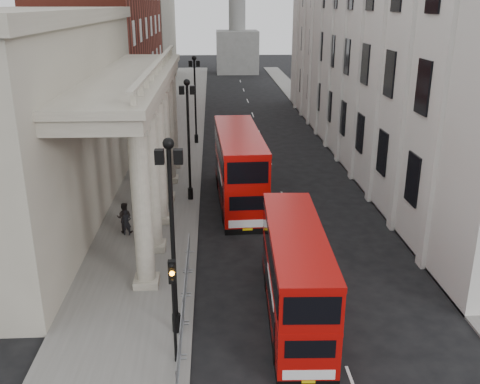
{
  "coord_description": "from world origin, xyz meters",
  "views": [
    {
      "loc": [
        1.07,
        -15.28,
        13.14
      ],
      "look_at": [
        2.51,
        12.92,
        3.09
      ],
      "focal_mm": 40.0,
      "sensor_mm": 36.0,
      "label": 1
    }
  ],
  "objects_px": {
    "lamp_post_mid": "(188,132)",
    "pedestrian_c": "(150,191)",
    "bus_near": "(295,273)",
    "bus_far": "(239,166)",
    "traffic_light": "(173,293)",
    "lamp_post_north": "(195,94)",
    "pedestrian_a": "(126,222)",
    "pedestrian_b": "(124,218)",
    "lamp_post_south": "(172,226)"
  },
  "relations": [
    {
      "from": "bus_near",
      "to": "pedestrian_a",
      "type": "xyz_separation_m",
      "value": [
        -8.65,
        8.98,
        -1.24
      ]
    },
    {
      "from": "lamp_post_north",
      "to": "traffic_light",
      "type": "distance_m",
      "value": 34.07
    },
    {
      "from": "lamp_post_south",
      "to": "bus_far",
      "type": "xyz_separation_m",
      "value": [
        3.39,
        15.66,
        -2.33
      ]
    },
    {
      "from": "bus_far",
      "to": "pedestrian_a",
      "type": "distance_m",
      "value": 9.07
    },
    {
      "from": "pedestrian_a",
      "to": "pedestrian_c",
      "type": "distance_m",
      "value": 5.53
    },
    {
      "from": "pedestrian_a",
      "to": "pedestrian_c",
      "type": "relative_size",
      "value": 0.96
    },
    {
      "from": "bus_near",
      "to": "bus_far",
      "type": "distance_m",
      "value": 14.68
    },
    {
      "from": "lamp_post_north",
      "to": "traffic_light",
      "type": "xyz_separation_m",
      "value": [
        0.1,
        -34.02,
        -1.8
      ]
    },
    {
      "from": "lamp_post_mid",
      "to": "traffic_light",
      "type": "bearing_deg",
      "value": -89.68
    },
    {
      "from": "lamp_post_mid",
      "to": "pedestrian_a",
      "type": "relative_size",
      "value": 5.33
    },
    {
      "from": "bus_far",
      "to": "pedestrian_a",
      "type": "height_order",
      "value": "bus_far"
    },
    {
      "from": "lamp_post_mid",
      "to": "pedestrian_c",
      "type": "xyz_separation_m",
      "value": [
        -2.72,
        -0.47,
        -3.98
      ]
    },
    {
      "from": "bus_near",
      "to": "pedestrian_b",
      "type": "relative_size",
      "value": 5.1
    },
    {
      "from": "pedestrian_b",
      "to": "pedestrian_c",
      "type": "height_order",
      "value": "pedestrian_b"
    },
    {
      "from": "bus_far",
      "to": "pedestrian_c",
      "type": "bearing_deg",
      "value": 178.88
    },
    {
      "from": "traffic_light",
      "to": "bus_far",
      "type": "xyz_separation_m",
      "value": [
        3.29,
        17.67,
        -0.52
      ]
    },
    {
      "from": "lamp_post_south",
      "to": "pedestrian_c",
      "type": "bearing_deg",
      "value": 99.93
    },
    {
      "from": "lamp_post_north",
      "to": "pedestrian_b",
      "type": "xyz_separation_m",
      "value": [
        -3.71,
        -21.57,
        -3.85
      ]
    },
    {
      "from": "lamp_post_south",
      "to": "lamp_post_mid",
      "type": "relative_size",
      "value": 1.0
    },
    {
      "from": "lamp_post_south",
      "to": "pedestrian_c",
      "type": "relative_size",
      "value": 5.12
    },
    {
      "from": "lamp_post_north",
      "to": "lamp_post_mid",
      "type": "bearing_deg",
      "value": -90.0
    },
    {
      "from": "bus_far",
      "to": "pedestrian_b",
      "type": "distance_m",
      "value": 8.95
    },
    {
      "from": "lamp_post_south",
      "to": "bus_near",
      "type": "distance_m",
      "value": 5.91
    },
    {
      "from": "lamp_post_mid",
      "to": "traffic_light",
      "type": "height_order",
      "value": "lamp_post_mid"
    },
    {
      "from": "pedestrian_a",
      "to": "pedestrian_c",
      "type": "xyz_separation_m",
      "value": [
        0.82,
        5.47,
        0.03
      ]
    },
    {
      "from": "lamp_post_north",
      "to": "traffic_light",
      "type": "relative_size",
      "value": 1.93
    },
    {
      "from": "lamp_post_north",
      "to": "pedestrian_a",
      "type": "xyz_separation_m",
      "value": [
        -3.54,
        -21.94,
        -4.01
      ]
    },
    {
      "from": "lamp_post_mid",
      "to": "pedestrian_b",
      "type": "relative_size",
      "value": 4.43
    },
    {
      "from": "lamp_post_mid",
      "to": "pedestrian_b",
      "type": "distance_m",
      "value": 7.72
    },
    {
      "from": "lamp_post_south",
      "to": "lamp_post_north",
      "type": "height_order",
      "value": "same"
    },
    {
      "from": "pedestrian_a",
      "to": "traffic_light",
      "type": "bearing_deg",
      "value": -66.4
    },
    {
      "from": "traffic_light",
      "to": "bus_near",
      "type": "height_order",
      "value": "traffic_light"
    },
    {
      "from": "bus_far",
      "to": "pedestrian_c",
      "type": "relative_size",
      "value": 7.11
    },
    {
      "from": "bus_near",
      "to": "lamp_post_mid",
      "type": "bearing_deg",
      "value": 110.97
    },
    {
      "from": "lamp_post_mid",
      "to": "bus_far",
      "type": "relative_size",
      "value": 0.72
    },
    {
      "from": "lamp_post_south",
      "to": "bus_near",
      "type": "relative_size",
      "value": 0.87
    },
    {
      "from": "lamp_post_north",
      "to": "bus_near",
      "type": "bearing_deg",
      "value": -80.62
    },
    {
      "from": "lamp_post_mid",
      "to": "lamp_post_south",
      "type": "bearing_deg",
      "value": -90.0
    },
    {
      "from": "lamp_post_north",
      "to": "pedestrian_a",
      "type": "height_order",
      "value": "lamp_post_north"
    },
    {
      "from": "traffic_light",
      "to": "pedestrian_b",
      "type": "distance_m",
      "value": 13.18
    },
    {
      "from": "pedestrian_a",
      "to": "lamp_post_north",
      "type": "bearing_deg",
      "value": 87.64
    },
    {
      "from": "bus_far",
      "to": "bus_near",
      "type": "bearing_deg",
      "value": -85.58
    },
    {
      "from": "traffic_light",
      "to": "pedestrian_c",
      "type": "relative_size",
      "value": 2.65
    },
    {
      "from": "bus_near",
      "to": "pedestrian_c",
      "type": "distance_m",
      "value": 16.48
    },
    {
      "from": "lamp_post_north",
      "to": "traffic_light",
      "type": "bearing_deg",
      "value": -89.83
    },
    {
      "from": "pedestrian_c",
      "to": "pedestrian_a",
      "type": "bearing_deg",
      "value": -101.69
    },
    {
      "from": "lamp_post_mid",
      "to": "lamp_post_north",
      "type": "distance_m",
      "value": 16.0
    },
    {
      "from": "bus_near",
      "to": "traffic_light",
      "type": "bearing_deg",
      "value": -146.16
    },
    {
      "from": "bus_far",
      "to": "pedestrian_c",
      "type": "distance_m",
      "value": 6.33
    },
    {
      "from": "bus_near",
      "to": "lamp_post_north",
      "type": "bearing_deg",
      "value": 101.46
    }
  ]
}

